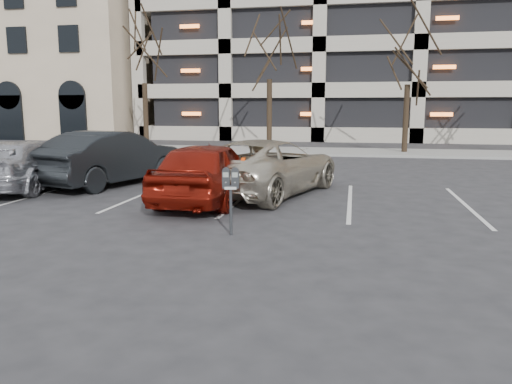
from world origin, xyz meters
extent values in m
plane|color=#28282B|center=(0.00, 0.00, 0.00)|extent=(140.00, 140.00, 0.00)
cube|color=gray|center=(0.00, 16.00, 0.06)|extent=(80.00, 4.00, 0.12)
cube|color=silver|center=(-7.00, 2.30, 0.01)|extent=(0.10, 5.20, 0.00)
cube|color=silver|center=(-4.20, 2.30, 0.01)|extent=(0.10, 5.20, 0.00)
cube|color=silver|center=(-1.40, 2.30, 0.01)|extent=(0.10, 5.20, 0.00)
cube|color=silver|center=(1.40, 2.30, 0.01)|extent=(0.10, 5.20, 0.00)
cube|color=silver|center=(4.20, 2.30, 0.01)|extent=(0.10, 5.20, 0.00)
cube|color=black|center=(12.00, 34.00, 9.00)|extent=(49.92, 19.20, 18.00)
cube|color=tan|center=(-28.00, 30.00, 7.50)|extent=(26.00, 16.00, 15.00)
cylinder|color=black|center=(-10.00, 16.00, 1.84)|extent=(0.28, 0.28, 3.67)
cylinder|color=black|center=(-3.00, 16.00, 1.91)|extent=(0.28, 0.28, 3.81)
cylinder|color=black|center=(4.00, 16.00, 1.74)|extent=(0.28, 0.28, 3.49)
cylinder|color=black|center=(-0.77, -1.54, 0.45)|extent=(0.06, 0.06, 0.90)
cube|color=black|center=(-0.77, -1.54, 0.92)|extent=(0.31, 0.15, 0.06)
cube|color=silver|center=(-0.76, -1.60, 0.90)|extent=(0.22, 0.04, 0.05)
cube|color=gray|center=(-0.84, -1.62, 1.15)|extent=(0.11, 0.02, 0.09)
cube|color=gray|center=(-0.68, -1.59, 1.15)|extent=(0.11, 0.02, 0.09)
imported|color=beige|center=(-0.88, 3.07, 0.76)|extent=(4.03, 5.94, 1.51)
cube|color=#E83A04|center=(-1.23, 2.12, 1.52)|extent=(0.10, 0.20, 0.01)
imported|color=maroon|center=(-2.13, 1.52, 0.78)|extent=(1.90, 4.60, 1.56)
imported|color=black|center=(-5.85, 3.78, 0.83)|extent=(3.17, 5.34, 1.66)
imported|color=#AEB0B6|center=(-7.97, 2.47, 0.71)|extent=(2.86, 5.20, 1.43)
camera|label=1|loc=(1.45, -10.43, 2.39)|focal=35.00mm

